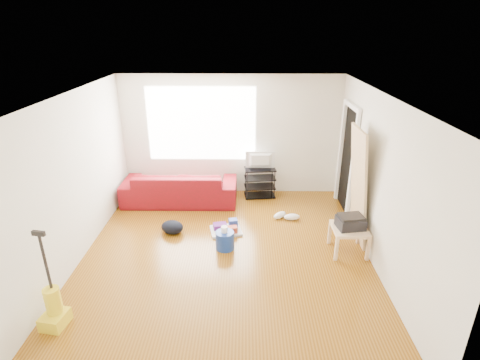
{
  "coord_description": "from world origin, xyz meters",
  "views": [
    {
      "loc": [
        0.29,
        -5.0,
        3.4
      ],
      "look_at": [
        0.21,
        0.6,
        1.05
      ],
      "focal_mm": 28.0,
      "sensor_mm": 36.0,
      "label": 1
    }
  ],
  "objects_px": {
    "sofa": "(181,201)",
    "bucket": "(225,248)",
    "vacuum": "(54,308)",
    "tv_stand": "(260,182)",
    "cleaning_tray": "(227,228)",
    "side_table": "(349,231)",
    "backpack": "(173,233)"
  },
  "relations": [
    {
      "from": "tv_stand",
      "to": "vacuum",
      "type": "distance_m",
      "value": 4.53
    },
    {
      "from": "side_table",
      "to": "bucket",
      "type": "height_order",
      "value": "side_table"
    },
    {
      "from": "sofa",
      "to": "tv_stand",
      "type": "bearing_deg",
      "value": -170.62
    },
    {
      "from": "cleaning_tray",
      "to": "sofa",
      "type": "bearing_deg",
      "value": 130.05
    },
    {
      "from": "tv_stand",
      "to": "side_table",
      "type": "xyz_separation_m",
      "value": [
        1.34,
        -2.06,
        0.04
      ]
    },
    {
      "from": "sofa",
      "to": "side_table",
      "type": "relative_size",
      "value": 4.27
    },
    {
      "from": "bucket",
      "to": "sofa",
      "type": "bearing_deg",
      "value": 119.99
    },
    {
      "from": "bucket",
      "to": "vacuum",
      "type": "bearing_deg",
      "value": -139.33
    },
    {
      "from": "sofa",
      "to": "vacuum",
      "type": "bearing_deg",
      "value": 74.15
    },
    {
      "from": "backpack",
      "to": "vacuum",
      "type": "distance_m",
      "value": 2.42
    },
    {
      "from": "bucket",
      "to": "vacuum",
      "type": "height_order",
      "value": "vacuum"
    },
    {
      "from": "side_table",
      "to": "bucket",
      "type": "relative_size",
      "value": 1.77
    },
    {
      "from": "tv_stand",
      "to": "side_table",
      "type": "relative_size",
      "value": 1.25
    },
    {
      "from": "sofa",
      "to": "backpack",
      "type": "relative_size",
      "value": 5.74
    },
    {
      "from": "sofa",
      "to": "tv_stand",
      "type": "xyz_separation_m",
      "value": [
        1.63,
        0.27,
        0.32
      ]
    },
    {
      "from": "sofa",
      "to": "bucket",
      "type": "bearing_deg",
      "value": 119.99
    },
    {
      "from": "tv_stand",
      "to": "side_table",
      "type": "height_order",
      "value": "tv_stand"
    },
    {
      "from": "cleaning_tray",
      "to": "backpack",
      "type": "bearing_deg",
      "value": -176.56
    },
    {
      "from": "sofa",
      "to": "bucket",
      "type": "relative_size",
      "value": 7.58
    },
    {
      "from": "tv_stand",
      "to": "side_table",
      "type": "bearing_deg",
      "value": -63.22
    },
    {
      "from": "tv_stand",
      "to": "backpack",
      "type": "height_order",
      "value": "tv_stand"
    },
    {
      "from": "backpack",
      "to": "side_table",
      "type": "bearing_deg",
      "value": 9.38
    },
    {
      "from": "vacuum",
      "to": "bucket",
      "type": "bearing_deg",
      "value": 49.89
    },
    {
      "from": "vacuum",
      "to": "sofa",
      "type": "bearing_deg",
      "value": 83.38
    },
    {
      "from": "sofa",
      "to": "vacuum",
      "type": "xyz_separation_m",
      "value": [
        -0.97,
        -3.43,
        0.24
      ]
    },
    {
      "from": "sofa",
      "to": "cleaning_tray",
      "type": "xyz_separation_m",
      "value": [
        1.0,
        -1.19,
        0.06
      ]
    },
    {
      "from": "bucket",
      "to": "backpack",
      "type": "xyz_separation_m",
      "value": [
        -0.95,
        0.48,
        0.0
      ]
    },
    {
      "from": "sofa",
      "to": "bucket",
      "type": "distance_m",
      "value": 2.0
    },
    {
      "from": "sofa",
      "to": "vacuum",
      "type": "distance_m",
      "value": 3.58
    },
    {
      "from": "tv_stand",
      "to": "cleaning_tray",
      "type": "relative_size",
      "value": 1.11
    },
    {
      "from": "tv_stand",
      "to": "bucket",
      "type": "distance_m",
      "value": 2.13
    },
    {
      "from": "bucket",
      "to": "cleaning_tray",
      "type": "distance_m",
      "value": 0.54
    }
  ]
}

